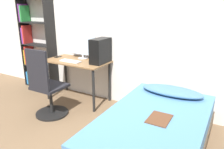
{
  "coord_description": "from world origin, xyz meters",
  "views": [
    {
      "loc": [
        1.91,
        -1.86,
        1.68
      ],
      "look_at": [
        0.46,
        0.67,
        0.75
      ],
      "focal_mm": 35.0,
      "sensor_mm": 36.0,
      "label": 1
    }
  ],
  "objects_px": {
    "bookshelf": "(34,45)",
    "monitor": "(83,46)",
    "pc_tower": "(100,51)",
    "bed": "(154,132)",
    "office_chair": "(47,91)",
    "keyboard": "(71,61)"
  },
  "relations": [
    {
      "from": "monitor",
      "to": "pc_tower",
      "type": "relative_size",
      "value": 1.38
    },
    {
      "from": "keyboard",
      "to": "pc_tower",
      "type": "distance_m",
      "value": 0.56
    },
    {
      "from": "bookshelf",
      "to": "keyboard",
      "type": "xyz_separation_m",
      "value": [
        1.2,
        -0.29,
        -0.14
      ]
    },
    {
      "from": "monitor",
      "to": "keyboard",
      "type": "xyz_separation_m",
      "value": [
        -0.03,
        -0.32,
        -0.21
      ]
    },
    {
      "from": "bookshelf",
      "to": "bed",
      "type": "distance_m",
      "value": 3.13
    },
    {
      "from": "office_chair",
      "to": "bed",
      "type": "relative_size",
      "value": 0.55
    },
    {
      "from": "monitor",
      "to": "pc_tower",
      "type": "bearing_deg",
      "value": -14.13
    },
    {
      "from": "office_chair",
      "to": "bed",
      "type": "height_order",
      "value": "office_chair"
    },
    {
      "from": "monitor",
      "to": "keyboard",
      "type": "bearing_deg",
      "value": -95.6
    },
    {
      "from": "keyboard",
      "to": "pc_tower",
      "type": "bearing_deg",
      "value": 22.34
    },
    {
      "from": "bookshelf",
      "to": "bed",
      "type": "relative_size",
      "value": 0.91
    },
    {
      "from": "office_chair",
      "to": "keyboard",
      "type": "bearing_deg",
      "value": 91.68
    },
    {
      "from": "keyboard",
      "to": "pc_tower",
      "type": "xyz_separation_m",
      "value": [
        0.49,
        0.2,
        0.2
      ]
    },
    {
      "from": "monitor",
      "to": "bed",
      "type": "bearing_deg",
      "value": -27.56
    },
    {
      "from": "office_chair",
      "to": "monitor",
      "type": "distance_m",
      "value": 1.07
    },
    {
      "from": "bed",
      "to": "office_chair",
      "type": "bearing_deg",
      "value": -178.81
    },
    {
      "from": "bookshelf",
      "to": "bed",
      "type": "height_order",
      "value": "bookshelf"
    },
    {
      "from": "bookshelf",
      "to": "office_chair",
      "type": "xyz_separation_m",
      "value": [
        1.22,
        -0.9,
        -0.47
      ]
    },
    {
      "from": "bookshelf",
      "to": "monitor",
      "type": "height_order",
      "value": "bookshelf"
    },
    {
      "from": "pc_tower",
      "to": "bookshelf",
      "type": "bearing_deg",
      "value": 176.93
    },
    {
      "from": "monitor",
      "to": "office_chair",
      "type": "bearing_deg",
      "value": -90.81
    },
    {
      "from": "office_chair",
      "to": "pc_tower",
      "type": "bearing_deg",
      "value": 59.79
    }
  ]
}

